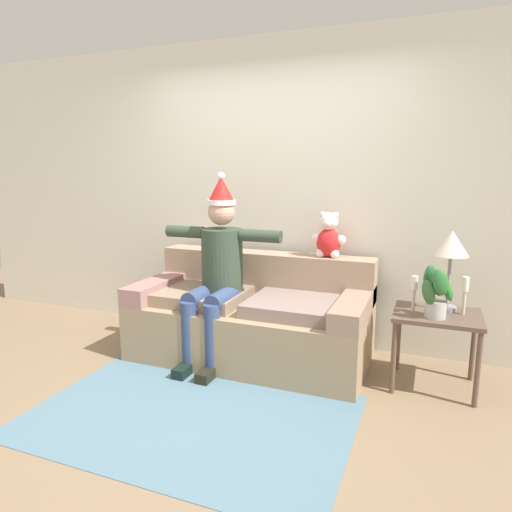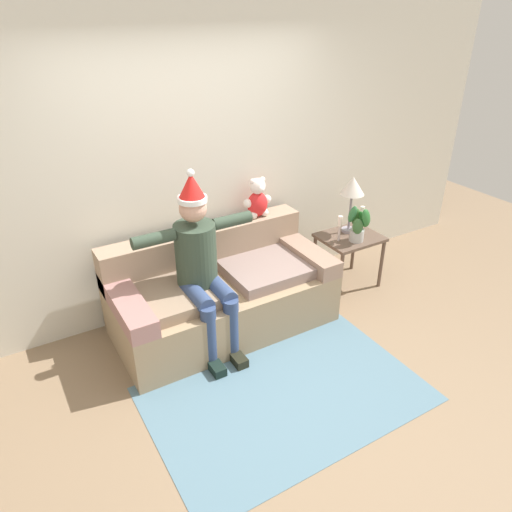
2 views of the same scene
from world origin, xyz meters
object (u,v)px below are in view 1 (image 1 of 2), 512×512
(teddy_bear, at_px, (329,237))
(person_seated, at_px, (217,267))
(candle_tall, at_px, (414,289))
(candle_short, at_px, (465,290))
(couch, at_px, (252,317))
(table_lamp, at_px, (451,247))
(potted_plant, at_px, (436,292))
(side_table, at_px, (437,324))

(teddy_bear, bearing_deg, person_seated, -150.12)
(teddy_bear, distance_m, candle_tall, 0.85)
(person_seated, bearing_deg, candle_short, 4.85)
(couch, distance_m, teddy_bear, 0.93)
(candle_short, bearing_deg, table_lamp, 151.90)
(potted_plant, bearing_deg, couch, 173.40)
(teddy_bear, xyz_separation_m, candle_tall, (0.71, -0.37, -0.28))
(candle_short, bearing_deg, candle_tall, -169.75)
(potted_plant, bearing_deg, teddy_bear, 151.59)
(couch, xyz_separation_m, teddy_bear, (0.56, 0.30, 0.68))
(couch, xyz_separation_m, person_seated, (-0.24, -0.16, 0.45))
(couch, height_order, candle_short, couch)
(table_lamp, bearing_deg, person_seated, -172.97)
(couch, bearing_deg, candle_tall, -3.02)
(couch, bearing_deg, potted_plant, -6.60)
(side_table, relative_size, table_lamp, 1.02)
(couch, xyz_separation_m, candle_short, (1.60, -0.01, 0.40))
(teddy_bear, bearing_deg, couch, -152.06)
(couch, relative_size, candle_short, 7.13)
(couch, height_order, side_table, couch)
(candle_tall, bearing_deg, candle_short, 10.25)
(side_table, bearing_deg, candle_short, 13.55)
(teddy_bear, distance_m, table_lamp, 0.97)
(candle_tall, bearing_deg, table_lamp, 27.74)
(couch, relative_size, teddy_bear, 5.04)
(side_table, xyz_separation_m, candle_tall, (-0.17, -0.02, 0.25))
(candle_tall, bearing_deg, potted_plant, -33.51)
(candle_short, bearing_deg, potted_plant, -139.78)
(teddy_bear, height_order, side_table, teddy_bear)
(table_lamp, relative_size, candle_short, 2.16)
(potted_plant, bearing_deg, candle_tall, 146.49)
(person_seated, distance_m, potted_plant, 1.66)
(potted_plant, bearing_deg, person_seated, 179.99)
(person_seated, xyz_separation_m, potted_plant, (1.66, -0.00, -0.04))
(side_table, xyz_separation_m, candle_short, (0.17, 0.04, 0.26))
(person_seated, relative_size, potted_plant, 3.96)
(side_table, distance_m, table_lamp, 0.56)
(person_seated, relative_size, side_table, 2.59)
(side_table, height_order, potted_plant, potted_plant)
(person_seated, relative_size, table_lamp, 2.64)
(potted_plant, bearing_deg, side_table, 80.49)
(couch, relative_size, potted_plant, 4.95)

